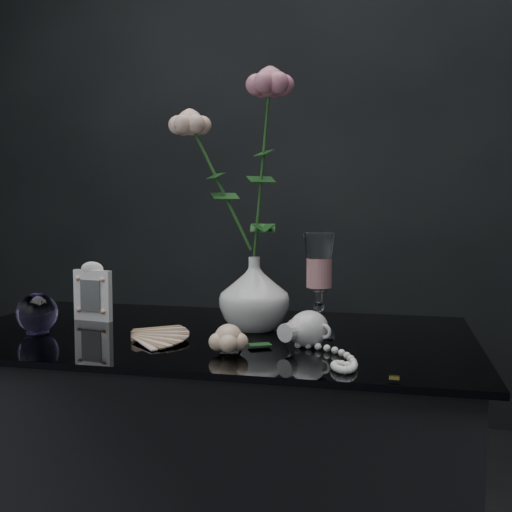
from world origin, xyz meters
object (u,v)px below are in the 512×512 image
(picture_frame, at_px, (93,291))
(vase, at_px, (254,294))
(wine_glass, at_px, (319,285))
(pearl_jar, at_px, (309,327))
(paperweight, at_px, (37,313))
(loose_rose, at_px, (228,339))

(picture_frame, bearing_deg, vase, 6.58)
(wine_glass, xyz_separation_m, pearl_jar, (-0.01, -0.09, -0.07))
(paperweight, height_order, pearl_jar, paperweight)
(paperweight, height_order, loose_rose, paperweight)
(wine_glass, bearing_deg, loose_rose, -127.98)
(vase, bearing_deg, picture_frame, 177.17)
(vase, distance_m, pearl_jar, 0.18)
(pearl_jar, bearing_deg, loose_rose, -121.42)
(vase, xyz_separation_m, pearl_jar, (0.13, -0.12, -0.04))
(paperweight, bearing_deg, vase, 16.80)
(wine_glass, bearing_deg, pearl_jar, -94.64)
(picture_frame, bearing_deg, loose_rose, -20.96)
(paperweight, xyz_separation_m, loose_rose, (0.42, -0.08, -0.02))
(paperweight, relative_size, loose_rose, 0.54)
(paperweight, distance_m, loose_rose, 0.43)
(picture_frame, bearing_deg, paperweight, -97.78)
(picture_frame, height_order, paperweight, picture_frame)
(picture_frame, height_order, pearl_jar, picture_frame)
(wine_glass, relative_size, pearl_jar, 0.84)
(picture_frame, xyz_separation_m, paperweight, (-0.05, -0.15, -0.03))
(vase, bearing_deg, loose_rose, -89.56)
(wine_glass, bearing_deg, paperweight, -170.00)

